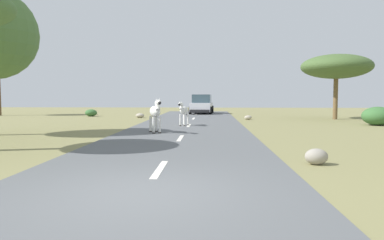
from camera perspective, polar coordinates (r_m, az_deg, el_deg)
ground_plane at (r=6.51m, az=-8.19°, el=-11.54°), size 90.00×90.00×0.00m
road at (r=6.49m, az=-7.46°, el=-11.35°), size 6.00×64.00×0.05m
lane_markings at (r=5.54m, az=-9.33°, el=-13.76°), size 0.16×56.00×0.01m
zebra_0 at (r=20.18m, az=-1.31°, el=1.42°), size 0.60×1.41×1.36m
zebra_1 at (r=16.38m, az=-5.71°, el=1.24°), size 0.82×1.57×1.55m
car_0 at (r=33.70m, az=1.52°, el=2.39°), size 2.23×4.44×1.74m
tree_4 at (r=28.28m, az=21.54°, el=7.71°), size 4.94×4.94×4.63m
bush_0 at (r=31.00m, az=-15.44°, el=1.09°), size 0.97×0.87×0.58m
bush_1 at (r=23.48m, az=26.96°, el=0.56°), size 1.79×1.61×1.07m
rock_0 at (r=28.19m, az=-8.11°, el=0.69°), size 0.66×0.49×0.34m
rock_3 at (r=9.65m, az=18.79°, el=-5.41°), size 0.56×0.45×0.40m
rock_4 at (r=26.02m, az=8.72°, el=0.38°), size 0.51×0.36×0.31m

